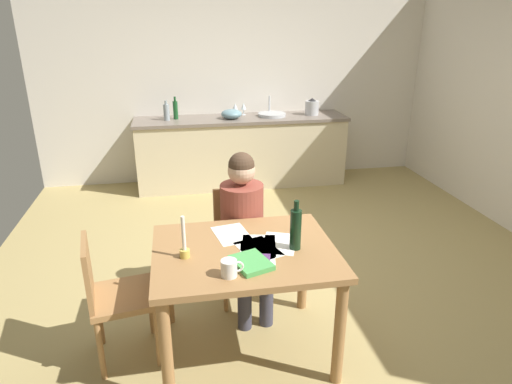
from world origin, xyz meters
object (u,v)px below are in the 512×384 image
wine_glass_by_kettle (235,107)px  bottle_vinegar (175,110)px  candlestick (184,246)px  bottle_oil (166,112)px  chair_at_table (240,238)px  book_magazine (254,262)px  wine_bottle_on_table (296,229)px  mixing_bowl (231,114)px  sink_unit (272,114)px  wine_glass_near_sink (244,107)px  coffee_mug (230,268)px  chair_side_empty (113,294)px  person_seated (244,223)px  dining_table (245,266)px  book_cookery (251,263)px  stovetop_kettle (312,107)px

wine_glass_by_kettle → bottle_vinegar: bearing=-172.0°
candlestick → bottle_oil: bearing=91.8°
chair_at_table → book_magazine: 0.91m
wine_bottle_on_table → bottle_oil: size_ratio=1.30×
mixing_bowl → chair_at_table: bearing=-96.1°
bottle_oil → wine_bottle_on_table: bearing=-76.7°
sink_unit → wine_glass_near_sink: (-0.35, 0.15, 0.09)m
coffee_mug → wine_bottle_on_table: (0.44, 0.24, 0.09)m
chair_side_empty → book_magazine: bearing=-16.6°
book_magazine → mixing_bowl: (0.31, 3.35, 0.20)m
sink_unit → bottle_oil: size_ratio=1.47×
person_seated → wine_bottle_on_table: 0.66m
dining_table → wine_bottle_on_table: (0.31, -0.05, 0.25)m
book_cookery → wine_glass_by_kettle: (0.41, 3.57, 0.24)m
bottle_vinegar → wine_glass_near_sink: 0.89m
mixing_bowl → chair_side_empty: bearing=-110.5°
chair_at_table → wine_glass_by_kettle: bearing=82.7°
person_seated → book_magazine: 0.72m
book_magazine → wine_bottle_on_table: (0.28, 0.13, 0.13)m
coffee_mug → stovetop_kettle: (1.54, 3.52, 0.20)m
person_seated → chair_side_empty: size_ratio=1.40×
chair_at_table → candlestick: size_ratio=3.23×
coffee_mug → wine_glass_near_sink: bearing=79.9°
bottle_vinegar → wine_glass_by_kettle: 0.78m
chair_side_empty → bottle_vinegar: bearing=81.7°
dining_table → candlestick: candlestick is taller
chair_side_empty → bottle_vinegar: (0.47, 3.20, 0.54)m
coffee_mug → chair_side_empty: bearing=152.2°
coffee_mug → wine_glass_near_sink: 3.73m
candlestick → wine_glass_by_kettle: bearing=77.2°
dining_table → bottle_vinegar: size_ratio=4.01×
person_seated → book_magazine: (-0.05, -0.71, 0.08)m
dining_table → bottle_vinegar: bottle_vinegar is taller
dining_table → sink_unit: size_ratio=3.11×
coffee_mug → mixing_bowl: 3.50m
dining_table → book_magazine: 0.22m
coffee_mug → wine_glass_near_sink: (0.65, 3.67, 0.21)m
dining_table → coffee_mug: bearing=-114.0°
book_magazine → wine_glass_by_kettle: size_ratio=1.16×
person_seated → wine_bottle_on_table: person_seated is taller
chair_side_empty → book_cookery: chair_side_empty is taller
bottle_oil → stovetop_kettle: (1.88, 0.01, -0.01)m
chair_at_table → chair_side_empty: bearing=-145.6°
book_cookery → wine_bottle_on_table: bearing=7.5°
chair_side_empty → stovetop_kettle: bearing=54.7°
book_cookery → bottle_oil: bottle_oil is taller
bottle_vinegar → wine_glass_near_sink: (0.88, 0.11, -0.01)m
stovetop_kettle → sink_unit: bearing=179.6°
candlestick → mixing_bowl: 3.29m
coffee_mug → mixing_bowl: size_ratio=0.49×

